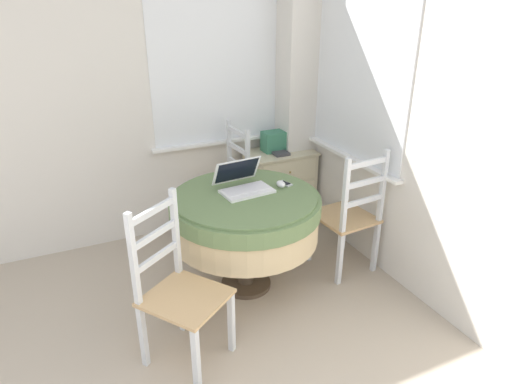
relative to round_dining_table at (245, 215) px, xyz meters
name	(u,v)px	position (x,y,z in m)	size (l,w,h in m)	color
corner_room_shell	(257,114)	(0.07, -0.04, 0.70)	(4.65, 4.97, 2.55)	silver
round_dining_table	(245,215)	(0.00, 0.00, 0.00)	(1.02, 1.02, 0.73)	#4C3D2D
laptop	(243,184)	(0.02, 0.08, 0.19)	(0.37, 0.33, 0.20)	white
computer_mouse	(281,184)	(0.28, 0.02, 0.17)	(0.06, 0.09, 0.04)	white
cell_phone	(285,183)	(0.33, 0.05, 0.15)	(0.08, 0.12, 0.01)	#B2B7BC
dining_chair_near_back_window	(224,187)	(0.15, 0.78, -0.13)	(0.44, 0.42, 0.98)	tan
dining_chair_near_right_window	(349,216)	(0.78, -0.12, -0.13)	(0.43, 0.45, 0.98)	tan
dining_chair_camera_near	(178,291)	(-0.62, -0.47, -0.13)	(0.57, 0.57, 0.98)	tan
corner_cabinet	(279,186)	(0.71, 0.84, -0.24)	(0.60, 0.40, 0.67)	beige
storage_box	(274,141)	(0.67, 0.89, 0.18)	(0.21, 0.14, 0.18)	#387A5B
book_on_cabinet	(279,152)	(0.68, 0.80, 0.10)	(0.13, 0.18, 0.02)	#3F3F44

